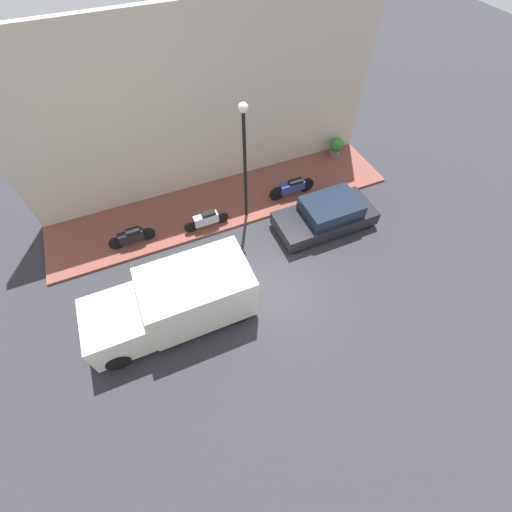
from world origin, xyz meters
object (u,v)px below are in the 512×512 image
object	(u,v)px
parked_car	(326,215)
potted_plant	(336,146)
scooter_silver	(206,219)
motorcycle_black	(132,237)
motorcycle_blue	(292,187)
streetlamp	(244,150)
delivery_van	(174,302)

from	to	relation	value
parked_car	potted_plant	bearing A→B (deg)	-35.86
parked_car	scooter_silver	size ratio (longest dim) A/B	2.18
parked_car	motorcycle_black	xyz separation A→B (m)	(2.01, 7.41, -0.09)
potted_plant	scooter_silver	bearing A→B (deg)	106.11
motorcycle_blue	streetlamp	distance (m)	3.59
delivery_van	potted_plant	size ratio (longest dim) A/B	5.60
parked_car	streetlamp	world-z (taller)	streetlamp
motorcycle_black	motorcycle_blue	bearing A→B (deg)	-89.56
streetlamp	potted_plant	bearing A→B (deg)	-69.29
delivery_van	potted_plant	xyz separation A→B (m)	(5.59, -9.41, -0.43)
scooter_silver	motorcycle_blue	world-z (taller)	motorcycle_blue
streetlamp	potted_plant	distance (m)	6.50
delivery_van	streetlamp	size ratio (longest dim) A/B	1.06
scooter_silver	motorcycle_blue	bearing A→B (deg)	-85.26
motorcycle_black	potted_plant	xyz separation A→B (m)	(1.82, -10.17, 0.09)
parked_car	potted_plant	world-z (taller)	parked_car
motorcycle_black	potted_plant	distance (m)	10.33
parked_car	motorcycle_black	world-z (taller)	parked_car
scooter_silver	delivery_van	bearing A→B (deg)	148.29
parked_car	motorcycle_black	size ratio (longest dim) A/B	2.26
motorcycle_blue	potted_plant	world-z (taller)	potted_plant
delivery_van	scooter_silver	xyz separation A→B (m)	(3.49, -2.16, -0.51)
delivery_van	scooter_silver	bearing A→B (deg)	-31.71
parked_car	motorcycle_black	distance (m)	7.68
motorcycle_black	streetlamp	size ratio (longest dim) A/B	0.36
parked_car	motorcycle_blue	distance (m)	2.12
potted_plant	motorcycle_blue	bearing A→B (deg)	118.45
motorcycle_black	motorcycle_blue	size ratio (longest dim) A/B	0.84
motorcycle_blue	potted_plant	size ratio (longest dim) A/B	2.27
delivery_van	motorcycle_black	size ratio (longest dim) A/B	2.93
scooter_silver	potted_plant	size ratio (longest dim) A/B	1.98
streetlamp	motorcycle_blue	bearing A→B (deg)	-81.78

